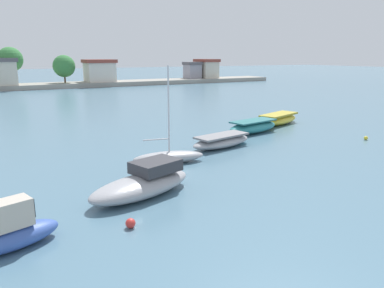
% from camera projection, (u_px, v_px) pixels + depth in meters
% --- Properties ---
extents(moored_boat_1, '(3.49, 2.14, 1.74)m').
position_uv_depth(moored_boat_1, '(12.00, 232.00, 12.63)').
color(moored_boat_1, '#3856A8').
rests_on(moored_boat_1, ground).
extents(moored_boat_2, '(5.92, 3.73, 1.54)m').
position_uv_depth(moored_boat_2, '(144.00, 183.00, 17.46)').
color(moored_boat_2, '#9E9EA3').
rests_on(moored_boat_2, ground).
extents(moored_boat_3, '(4.57, 2.14, 5.88)m').
position_uv_depth(moored_boat_3, '(169.00, 157.00, 22.78)').
color(moored_boat_3, '#9E9EA3').
rests_on(moored_boat_3, ground).
extents(moored_boat_4, '(5.44, 2.87, 0.91)m').
position_uv_depth(moored_boat_4, '(222.00, 141.00, 26.74)').
color(moored_boat_4, '#9E9EA3').
rests_on(moored_boat_4, ground).
extents(moored_boat_5, '(5.57, 2.93, 1.07)m').
position_uv_depth(moored_boat_5, '(253.00, 127.00, 31.76)').
color(moored_boat_5, teal).
rests_on(moored_boat_5, ground).
extents(moored_boat_6, '(5.91, 3.72, 1.02)m').
position_uv_depth(moored_boat_6, '(279.00, 119.00, 35.70)').
color(moored_boat_6, yellow).
rests_on(moored_boat_6, ground).
extents(mooring_buoy_0, '(0.39, 0.39, 0.39)m').
position_uv_depth(mooring_buoy_0, '(130.00, 223.00, 14.22)').
color(mooring_buoy_0, red).
rests_on(mooring_buoy_0, ground).
extents(mooring_buoy_1, '(0.30, 0.30, 0.30)m').
position_uv_depth(mooring_buoy_1, '(366.00, 138.00, 29.11)').
color(mooring_buoy_1, yellow).
rests_on(mooring_buoy_1, ground).
extents(distant_shoreline, '(117.16, 8.01, 8.08)m').
position_uv_depth(distant_shoreline, '(47.00, 77.00, 75.34)').
color(distant_shoreline, gray).
rests_on(distant_shoreline, ground).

